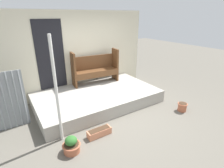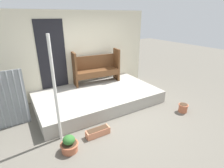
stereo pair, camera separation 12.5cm
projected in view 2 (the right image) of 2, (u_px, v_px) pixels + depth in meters
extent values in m
plane|color=#666056|center=(118.00, 117.00, 4.49)|extent=(24.00, 24.00, 0.00)
cube|color=#A8A399|center=(98.00, 97.00, 5.20)|extent=(3.48, 2.03, 0.35)
cube|color=beige|center=(82.00, 53.00, 5.62)|extent=(4.68, 0.06, 2.60)
cube|color=black|center=(52.00, 55.00, 5.11)|extent=(0.80, 0.02, 2.00)
cylinder|color=gray|center=(6.00, 101.00, 3.88)|extent=(0.04, 0.04, 1.35)
cylinder|color=gray|center=(12.00, 100.00, 3.94)|extent=(0.04, 0.04, 1.35)
cylinder|color=gray|center=(18.00, 98.00, 4.00)|extent=(0.04, 0.04, 1.35)
cylinder|color=gray|center=(24.00, 97.00, 4.05)|extent=(0.04, 0.04, 1.35)
cylinder|color=silver|center=(55.00, 92.00, 3.34)|extent=(0.06, 0.06, 2.16)
cube|color=brown|center=(75.00, 70.00, 5.37)|extent=(0.10, 0.40, 1.07)
cube|color=brown|center=(117.00, 64.00, 5.95)|extent=(0.10, 0.40, 1.07)
cube|color=brown|center=(97.00, 70.00, 5.70)|extent=(1.41, 0.52, 0.04)
cube|color=brown|center=(99.00, 75.00, 5.58)|extent=(1.38, 0.15, 0.16)
cube|color=brown|center=(95.00, 62.00, 5.76)|extent=(1.38, 0.16, 0.44)
cylinder|color=#B26042|center=(70.00, 147.00, 3.36)|extent=(0.31, 0.31, 0.17)
torus|color=#B26042|center=(69.00, 144.00, 3.33)|extent=(0.35, 0.35, 0.02)
cylinder|color=#422D1E|center=(69.00, 143.00, 3.33)|extent=(0.28, 0.28, 0.01)
ellipsoid|color=#2D6628|center=(69.00, 140.00, 3.30)|extent=(0.23, 0.23, 0.17)
cylinder|color=#B26042|center=(183.00, 108.00, 4.72)|extent=(0.23, 0.23, 0.22)
torus|color=#B26042|center=(184.00, 105.00, 4.68)|extent=(0.26, 0.26, 0.02)
cylinder|color=#422D1E|center=(184.00, 104.00, 4.67)|extent=(0.21, 0.21, 0.01)
cube|color=tan|center=(98.00, 132.00, 3.80)|extent=(0.53, 0.17, 0.16)
cube|color=#422D1E|center=(98.00, 129.00, 3.77)|extent=(0.47, 0.15, 0.01)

